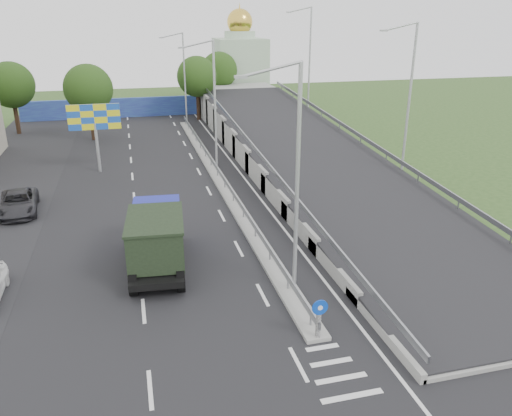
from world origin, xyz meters
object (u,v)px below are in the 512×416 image
object	(u,v)px
sign_bollard	(319,318)
lamp_post_near	(293,171)
church	(240,65)
dump_truck	(157,236)
billboard	(95,121)
parked_car_c	(18,203)
lamp_post_far	(183,73)
lamp_post_mid	(212,99)

from	to	relation	value
sign_bollard	lamp_post_near	distance (m)	6.12
church	dump_truck	xyz separation A→B (m)	(-15.55, -49.90, -3.66)
lamp_post_near	billboard	bearing A→B (deg)	112.49
billboard	parked_car_c	distance (m)	10.07
lamp_post_near	dump_truck	size ratio (longest dim) A/B	1.45
lamp_post_far	church	xyz separation A→B (m)	(9.89, 14.00, -0.50)
lamp_post_mid	lamp_post_far	size ratio (longest dim) A/B	1.00
sign_bollard	lamp_post_far	bearing A→B (deg)	89.86
church	parked_car_c	size ratio (longest dim) A/B	2.81
lamp_post_mid	dump_truck	world-z (taller)	lamp_post_mid
billboard	lamp_post_mid	bearing A→B (deg)	-12.38
billboard	lamp_post_far	bearing A→B (deg)	63.16
sign_bollard	parked_car_c	distance (m)	22.38
sign_bollard	dump_truck	world-z (taller)	dump_truck
lamp_post_near	lamp_post_mid	size ratio (longest dim) A/B	1.00
church	sign_bollard	bearing A→B (deg)	-99.81
lamp_post_mid	church	xyz separation A→B (m)	(9.89, 34.00, -0.50)
sign_bollard	lamp_post_mid	world-z (taller)	lamp_post_mid
lamp_post_mid	lamp_post_near	bearing A→B (deg)	-90.00
lamp_post_mid	billboard	distance (m)	9.47
church	dump_truck	bearing A→B (deg)	-107.31
lamp_post_near	parked_car_c	distance (m)	20.24
church	lamp_post_near	bearing A→B (deg)	-100.38
lamp_post_far	parked_car_c	xyz separation A→B (m)	(-13.85, -26.16, -5.13)
church	parked_car_c	bearing A→B (deg)	-120.59
lamp_post_far	billboard	size ratio (longest dim) A/B	1.83
sign_bollard	dump_truck	size ratio (longest dim) A/B	0.24
lamp_post_mid	church	world-z (taller)	church
sign_bollard	billboard	xyz separation A→B (m)	(-9.00, 25.83, 3.15)
church	billboard	xyz separation A→B (m)	(-19.00, -32.00, -1.12)
church	billboard	size ratio (longest dim) A/B	2.51
lamp_post_far	church	size ratio (longest dim) A/B	0.73
church	billboard	bearing A→B (deg)	-120.70
billboard	church	bearing A→B (deg)	59.30
lamp_post_mid	dump_truck	distance (m)	17.39
sign_bollard	lamp_post_mid	size ratio (longest dim) A/B	0.17
dump_truck	lamp_post_mid	bearing A→B (deg)	75.30
billboard	dump_truck	world-z (taller)	billboard
lamp_post_near	church	world-z (taller)	church
parked_car_c	sign_bollard	bearing A→B (deg)	-57.70
lamp_post_far	dump_truck	bearing A→B (deg)	-98.96
sign_bollard	lamp_post_mid	bearing A→B (deg)	89.74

